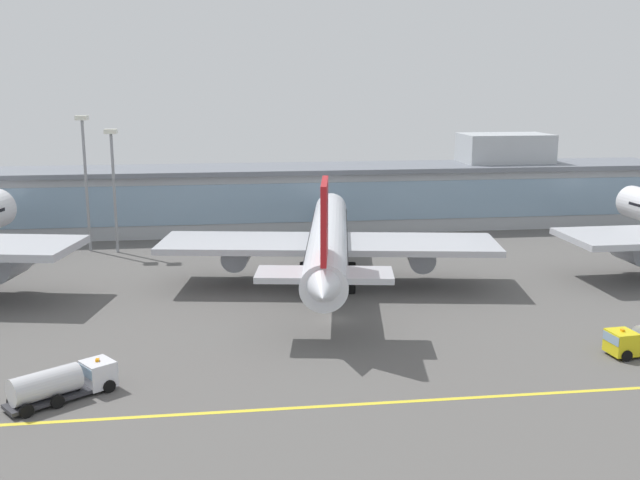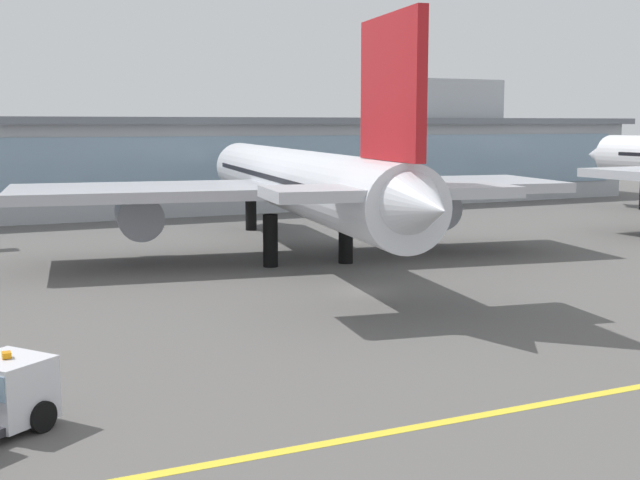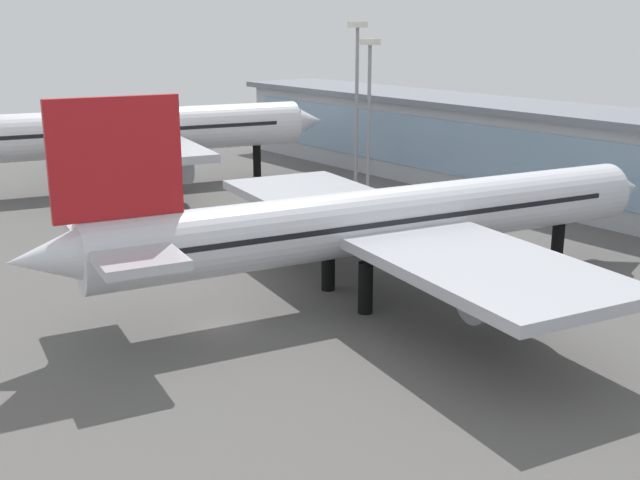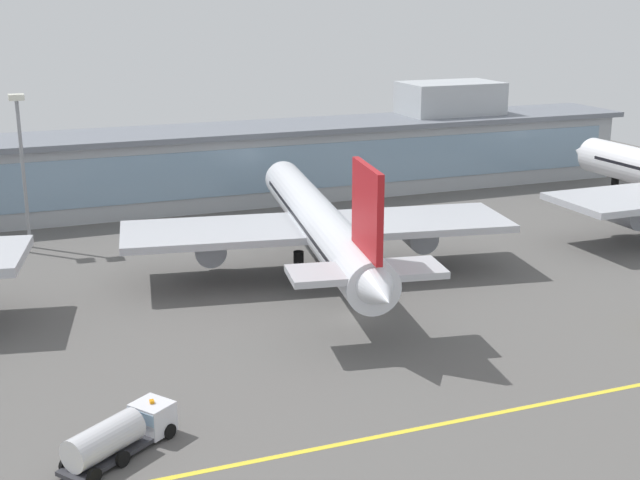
% 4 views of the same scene
% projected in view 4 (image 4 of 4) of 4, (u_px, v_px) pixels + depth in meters
% --- Properties ---
extents(ground_plane, '(188.47, 188.47, 0.00)m').
position_uv_depth(ground_plane, '(355.00, 318.00, 83.31)').
color(ground_plane, '#5B5956').
extents(taxiway_centreline_stripe, '(150.78, 0.50, 0.01)m').
position_uv_depth(taxiway_centreline_stripe, '(473.00, 418.00, 63.60)').
color(taxiway_centreline_stripe, yellow).
rests_on(taxiway_centreline_stripe, ground).
extents(terminal_building, '(137.62, 14.00, 16.44)m').
position_uv_depth(terminal_building, '(230.00, 162.00, 128.69)').
color(terminal_building, '#ADB2B7').
rests_on(terminal_building, ground).
extents(airliner_near_right, '(44.20, 54.88, 16.31)m').
position_uv_depth(airliner_near_right, '(319.00, 224.00, 94.48)').
color(airliner_near_right, black).
rests_on(airliner_near_right, ground).
extents(baggage_tug_near, '(8.77, 7.24, 2.90)m').
position_uv_depth(baggage_tug_near, '(122.00, 433.00, 58.35)').
color(baggage_tug_near, black).
rests_on(baggage_tug_near, ground).
extents(apron_light_mast_centre, '(1.80, 1.80, 18.90)m').
position_uv_depth(apron_light_mast_centre, '(21.00, 145.00, 103.24)').
color(apron_light_mast_centre, gray).
rests_on(apron_light_mast_centre, ground).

